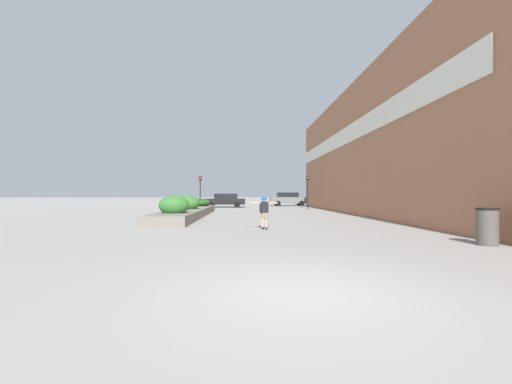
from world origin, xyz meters
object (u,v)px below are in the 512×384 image
traffic_light_left (200,186)px  skateboarder (264,208)px  car_center_right (225,200)px  car_leftmost (383,200)px  car_center_left (288,199)px  trash_bin (487,227)px  traffic_light_right (308,186)px  skateboard (264,228)px

traffic_light_left → skateboarder: bearing=-75.8°
car_center_right → car_leftmost: bearing=-86.8°
car_leftmost → car_center_right: (-17.76, -0.98, -0.03)m
car_center_left → car_leftmost: bearing=72.9°
trash_bin → traffic_light_left: (-10.99, 24.47, 1.70)m
car_center_left → traffic_light_left: (-9.71, -7.53, 1.38)m
car_leftmost → car_center_left: size_ratio=0.85×
car_leftmost → traffic_light_right: bearing=-62.7°
car_center_left → traffic_light_right: traffic_light_right is taller
car_center_left → traffic_light_right: (0.81, -8.05, 1.39)m
trash_bin → car_center_left: 32.03m
skateboard → car_leftmost: size_ratio=0.17×
skateboarder → trash_bin: size_ratio=1.21×
trash_bin → car_center_left: size_ratio=0.23×
traffic_light_left → traffic_light_right: size_ratio=1.00×
skateboarder → car_leftmost: 28.52m
trash_bin → car_leftmost: bearing=72.6°
skateboarder → skateboard: bearing=70.9°
car_center_right → trash_bin: bearing=-162.6°
skateboarder → traffic_light_left: size_ratio=0.39×
skateboard → trash_bin: trash_bin is taller
trash_bin → car_center_right: car_center_right is taller
skateboard → car_center_left: bearing=61.3°
trash_bin → car_center_left: car_center_left is taller
skateboard → car_center_right: car_center_right is taller
car_center_left → skateboard: bearing=-9.6°
trash_bin → car_center_right: bearing=107.4°
car_center_right → traffic_light_right: (8.28, -3.91, 1.46)m
car_center_left → traffic_light_right: bearing=5.7°
skateboard → skateboarder: (0.00, -0.00, 0.79)m
skateboard → traffic_light_left: traffic_light_left is taller
skateboard → trash_bin: size_ratio=0.63×
car_center_left → car_center_right: car_center_left is taller
car_leftmost → skateboarder: bearing=-31.6°
trash_bin → car_center_right: 29.20m
skateboarder → trash_bin: bearing=-56.6°
skateboard → trash_bin: bearing=-56.6°
car_leftmost → car_center_left: 10.77m
skateboarder → car_leftmost: car_leftmost is taller
skateboarder → car_center_left: bearing=61.3°
car_center_right → traffic_light_right: bearing=-115.3°
traffic_light_left → traffic_light_right: bearing=-2.9°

